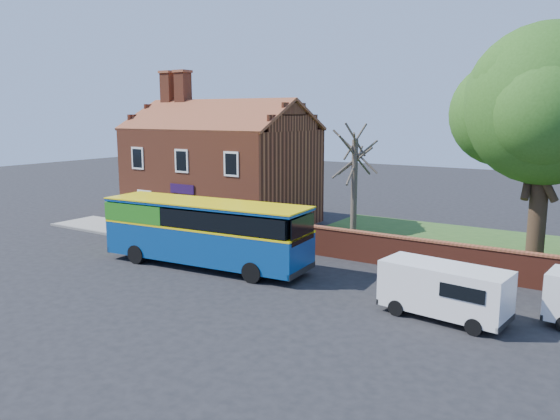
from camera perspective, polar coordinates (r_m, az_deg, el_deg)
The scene contains 10 objects.
ground at distance 26.22m, azimuth -9.84°, elevation -6.91°, with size 120.00×120.00×0.00m, color black.
pavement at distance 34.92m, azimuth -11.95°, elevation -2.61°, with size 18.00×3.50×0.12m, color gray.
kerb at distance 33.73m, azimuth -14.04°, elevation -3.12°, with size 18.00×0.15×0.14m, color slate.
grass_strip at distance 32.52m, azimuth 24.64°, elevation -4.33°, with size 26.00×12.00×0.04m, color #426B28.
shop_building at distance 38.62m, azimuth -6.15°, elevation 3.79°, with size 12.30×8.13×10.50m.
boundary_wall at distance 26.57m, azimuth 22.86°, elevation -5.51°, with size 22.00×0.38×1.60m.
bus at distance 27.61m, azimuth -8.38°, elevation -2.00°, with size 11.01×3.60×3.29m.
van_near at distance 21.39m, azimuth 16.82°, elevation -7.92°, with size 4.82×2.37×2.03m.
large_tree at distance 29.45m, azimuth 26.30°, elevation 9.38°, with size 9.72×7.69×11.85m.
bare_tree at distance 31.16m, azimuth 7.75°, elevation 2.33°, with size 2.52×3.00×6.72m.
Camera 1 is at (17.11, -18.37, 7.57)m, focal length 35.00 mm.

